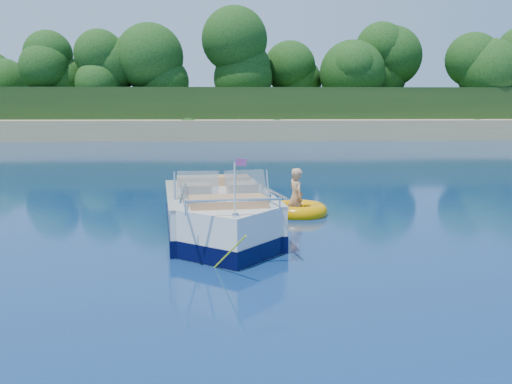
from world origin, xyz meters
TOP-DOWN VIEW (x-y plane):
  - ground at (0.00, 0.00)m, footprint 160.00×160.00m
  - shoreline at (0.00, 63.77)m, footprint 170.00×59.00m
  - treeline at (0.04, 41.01)m, footprint 150.00×7.12m
  - motorboat at (-2.95, 3.99)m, footprint 2.67×6.13m
  - tow_tube at (-1.03, 6.27)m, footprint 1.62×1.62m
  - boy at (-1.09, 6.36)m, footprint 0.63×0.92m

SIDE VIEW (x-z plane):
  - ground at x=0.00m, z-range 0.00..0.00m
  - boy at x=-1.09m, z-range -0.83..0.83m
  - tow_tube at x=-1.03m, z-range -0.10..0.30m
  - motorboat at x=-2.95m, z-range -0.63..1.42m
  - shoreline at x=0.00m, z-range -2.02..3.98m
  - treeline at x=0.04m, z-range 1.45..9.64m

